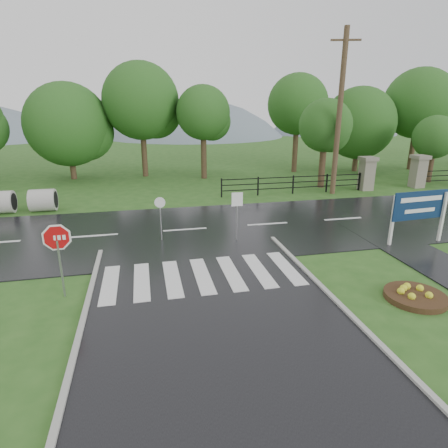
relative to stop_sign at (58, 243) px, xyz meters
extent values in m
plane|color=#2B571D|center=(4.29, -4.58, -1.71)|extent=(120.00, 120.00, 0.00)
cube|color=black|center=(4.29, 5.42, -1.71)|extent=(90.00, 8.00, 0.04)
cube|color=black|center=(12.79, -0.58, -1.71)|extent=(2.20, 11.00, 0.04)
cube|color=silver|center=(1.29, 0.42, -1.65)|extent=(0.50, 2.80, 0.02)
cube|color=silver|center=(2.29, 0.42, -1.65)|extent=(0.50, 2.80, 0.02)
cube|color=silver|center=(3.29, 0.42, -1.65)|extent=(0.50, 2.80, 0.02)
cube|color=silver|center=(4.29, 0.42, -1.65)|extent=(0.50, 2.80, 0.02)
cube|color=silver|center=(5.29, 0.42, -1.65)|extent=(0.50, 2.80, 0.02)
cube|color=silver|center=(6.29, 0.42, -1.65)|extent=(0.50, 2.80, 0.02)
cube|color=silver|center=(7.29, 0.42, -1.65)|extent=(0.50, 2.80, 0.02)
cube|color=gray|center=(17.29, 11.42, -0.71)|extent=(0.80, 0.80, 2.00)
cube|color=#6B6659|center=(17.29, 11.42, 0.41)|extent=(1.00, 1.00, 0.24)
cube|color=gray|center=(21.29, 11.42, -0.71)|extent=(0.80, 0.80, 2.00)
cube|color=#6B6659|center=(21.29, 11.42, 0.41)|extent=(1.00, 1.00, 0.24)
cube|color=black|center=(12.04, 11.42, -1.31)|extent=(9.50, 0.05, 0.05)
cube|color=black|center=(12.04, 11.42, -0.96)|extent=(9.50, 0.05, 0.05)
cube|color=black|center=(12.04, 11.42, -0.61)|extent=(9.50, 0.05, 0.05)
cube|color=black|center=(7.29, 11.42, -1.11)|extent=(0.08, 0.08, 1.20)
cube|color=black|center=(16.79, 11.42, -1.11)|extent=(0.08, 0.08, 1.20)
cube|color=black|center=(21.79, 11.42, -1.11)|extent=(0.08, 0.08, 1.20)
sphere|color=slate|center=(12.29, 60.42, -18.99)|extent=(48.00, 48.00, 48.00)
sphere|color=slate|center=(40.29, 60.42, -14.67)|extent=(36.00, 36.00, 36.00)
cylinder|color=#9E9B93|center=(-4.94, 10.42, -1.11)|extent=(1.30, 1.20, 1.20)
cylinder|color=#9E9B93|center=(-2.84, 10.42, -1.11)|extent=(1.30, 1.20, 1.20)
cube|color=#939399|center=(0.00, 0.00, -0.81)|extent=(0.05, 0.05, 1.80)
cylinder|color=white|center=(0.00, 0.01, 0.18)|extent=(1.08, 0.10, 1.08)
cylinder|color=#AF0C0F|center=(0.00, 0.00, 0.18)|extent=(0.94, 0.10, 0.94)
cube|color=silver|center=(12.28, 1.67, -0.64)|extent=(0.12, 0.12, 2.14)
cube|color=silver|center=(14.64, 1.67, -0.64)|extent=(0.12, 0.12, 2.14)
cube|color=#0B2248|center=(13.46, 1.67, -0.05)|extent=(2.57, 0.28, 1.18)
cube|color=white|center=(13.46, 1.64, 0.22)|extent=(2.03, 0.18, 0.19)
cube|color=white|center=(13.46, 1.64, -0.26)|extent=(1.49, 0.14, 0.16)
cylinder|color=#332111|center=(10.26, -2.44, -1.62)|extent=(1.78, 1.78, 0.18)
cube|color=#939399|center=(6.28, 3.57, -0.71)|extent=(0.04, 0.04, 1.99)
cube|color=white|center=(6.28, 3.55, 0.12)|extent=(0.47, 0.03, 0.58)
cylinder|color=#939399|center=(3.16, 4.24, -0.81)|extent=(0.05, 0.05, 1.79)
cylinder|color=white|center=(3.16, 4.22, -0.01)|extent=(0.45, 0.09, 0.45)
cylinder|color=#473523|center=(14.60, 10.92, 3.24)|extent=(0.33, 0.33, 9.90)
cube|color=brown|center=(14.60, 10.92, 7.42)|extent=(1.73, 0.58, 0.11)
cylinder|color=#3D2B1C|center=(14.75, 12.92, 0.05)|extent=(0.48, 0.48, 3.52)
sphere|color=#1F5119|center=(14.75, 12.92, 2.51)|extent=(3.54, 3.54, 3.54)
cylinder|color=#3D2B1C|center=(23.49, 12.92, -0.33)|extent=(0.44, 0.44, 2.75)
sphere|color=#1F5119|center=(23.49, 12.92, 1.59)|extent=(3.10, 3.10, 3.10)
camera|label=1|loc=(2.55, -10.95, 3.84)|focal=30.00mm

